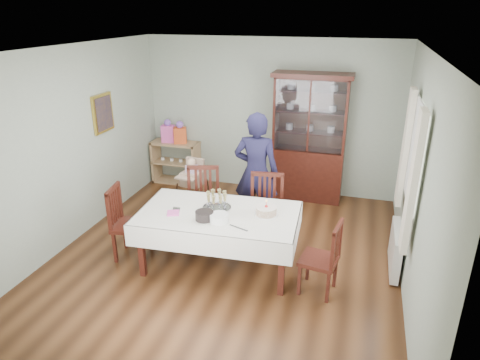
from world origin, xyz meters
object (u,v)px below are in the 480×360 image
at_px(chair_far_right, 265,228).
at_px(gift_bag_orange, 180,133).
at_px(champagne_tray, 217,203).
at_px(china_cabinet, 309,136).
at_px(birthday_cake, 266,211).
at_px(dining_table, 219,239).
at_px(chair_end_right, 320,271).
at_px(chair_end_left, 131,236).
at_px(gift_bag_pink, 168,132).
at_px(high_chair, 193,192).
at_px(chair_far_left, 204,219).
at_px(sideboard, 176,162).
at_px(woman, 256,173).

bearing_deg(chair_far_right, gift_bag_orange, 130.05).
bearing_deg(champagne_tray, china_cabinet, 70.69).
relative_size(chair_far_right, birthday_cake, 3.53).
bearing_deg(dining_table, chair_end_right, -8.66).
relative_size(champagne_tray, birthday_cake, 1.23).
xyz_separation_m(chair_end_left, gift_bag_orange, (-0.40, 2.60, 0.69)).
bearing_deg(champagne_tray, gift_bag_orange, 123.03).
bearing_deg(birthday_cake, gift_bag_pink, 135.60).
height_order(chair_far_right, gift_bag_orange, gift_bag_orange).
height_order(china_cabinet, chair_end_left, china_cabinet).
distance_m(high_chair, birthday_cake, 1.99).
bearing_deg(chair_far_left, sideboard, 106.47).
height_order(chair_end_right, champagne_tray, champagne_tray).
xyz_separation_m(sideboard, chair_end_right, (3.04, -2.70, -0.13)).
relative_size(sideboard, chair_end_left, 0.90).
xyz_separation_m(high_chair, gift_bag_orange, (-0.70, 1.16, 0.62)).
bearing_deg(woman, chair_far_right, 113.78).
bearing_deg(chair_end_right, dining_table, -89.56).
distance_m(woman, gift_bag_orange, 2.25).
distance_m(sideboard, champagne_tray, 2.95).
xyz_separation_m(chair_end_right, high_chair, (-2.22, 1.53, 0.10)).
distance_m(chair_end_left, high_chair, 1.48).
distance_m(dining_table, high_chair, 1.61).
distance_m(birthday_cake, gift_bag_pink, 3.41).
height_order(woman, champagne_tray, woman).
distance_m(woman, gift_bag_pink, 2.45).
xyz_separation_m(china_cabinet, gift_bag_pink, (-2.62, 0.00, -0.13)).
bearing_deg(champagne_tray, high_chair, 124.83).
bearing_deg(china_cabinet, gift_bag_orange, 179.96).
bearing_deg(gift_bag_pink, champagne_tray, -53.03).
bearing_deg(dining_table, gift_bag_orange, 122.85).
relative_size(chair_far_left, woman, 0.59).
bearing_deg(chair_far_left, champagne_tray, -68.71).
distance_m(china_cabinet, woman, 1.49).
bearing_deg(birthday_cake, dining_table, -170.72).
distance_m(china_cabinet, gift_bag_orange, 2.38).
height_order(champagne_tray, birthday_cake, champagne_tray).
bearing_deg(gift_bag_orange, birthday_cake, -47.41).
xyz_separation_m(chair_far_left, chair_far_right, (0.91, 0.00, -0.00)).
bearing_deg(sideboard, dining_table, -55.38).
height_order(chair_far_left, high_chair, chair_far_left).
bearing_deg(birthday_cake, chair_end_right, -22.28).
xyz_separation_m(china_cabinet, gift_bag_orange, (-2.38, 0.00, -0.14)).
bearing_deg(chair_far_left, chair_end_right, -41.36).
bearing_deg(chair_far_right, chair_end_right, -50.13).
bearing_deg(birthday_cake, chair_far_right, 103.84).
height_order(chair_end_left, chair_end_right, chair_end_left).
relative_size(chair_far_left, chair_far_right, 1.00).
bearing_deg(high_chair, champagne_tray, -47.26).
xyz_separation_m(china_cabinet, chair_far_right, (-0.30, -1.90, -0.81)).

